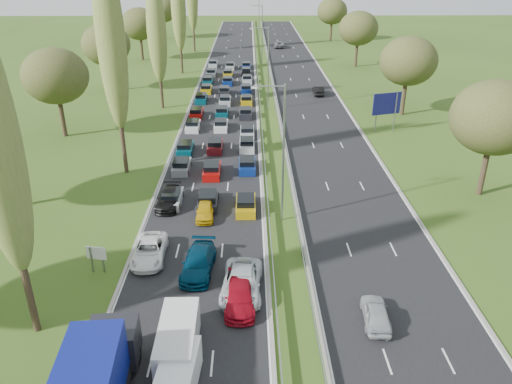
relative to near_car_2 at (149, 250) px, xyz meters
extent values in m
plane|color=#334B17|center=(10.45, 43.07, -0.74)|extent=(260.00, 260.00, 0.00)
cube|color=black|center=(3.70, 45.57, -0.74)|extent=(10.50, 215.00, 0.04)
cube|color=black|center=(17.20, 45.57, -0.74)|extent=(10.50, 215.00, 0.04)
cube|color=gray|center=(9.30, 45.57, -0.19)|extent=(0.06, 215.00, 0.32)
cube|color=gray|center=(11.60, 45.57, -0.19)|extent=(0.06, 215.00, 0.32)
cylinder|color=gray|center=(10.45, 6.07, 5.26)|extent=(0.18, 0.18, 12.00)
cylinder|color=gray|center=(10.45, 41.07, 5.26)|extent=(0.18, 0.18, 12.00)
cylinder|color=gray|center=(10.45, 76.07, 5.26)|extent=(0.18, 0.18, 12.00)
cylinder|color=gray|center=(10.45, 111.07, 5.26)|extent=(0.18, 0.18, 12.00)
cylinder|color=#2D2116|center=(-5.55, -7.93, 2.86)|extent=(0.44, 0.44, 7.20)
cylinder|color=#2D2116|center=(-5.55, 17.07, 3.22)|extent=(0.44, 0.44, 7.92)
ellipsoid|color=olive|center=(-5.55, 17.07, 12.90)|extent=(2.80, 2.80, 17.60)
cylinder|color=#2D2116|center=(-5.55, 42.07, 2.50)|extent=(0.44, 0.44, 6.48)
ellipsoid|color=olive|center=(-5.55, 42.07, 10.42)|extent=(2.80, 2.80, 14.40)
cylinder|color=#2D2116|center=(-5.55, 67.07, 2.86)|extent=(0.44, 0.44, 7.20)
ellipsoid|color=olive|center=(-5.55, 67.07, 11.66)|extent=(2.80, 2.80, 16.00)
cylinder|color=#2D2116|center=(-5.55, 92.07, 3.22)|extent=(0.44, 0.44, 7.92)
cylinder|color=#2D2116|center=(-16.05, 29.07, 1.68)|extent=(0.56, 0.56, 4.84)
ellipsoid|color=#38471E|center=(-16.05, 29.07, 6.96)|extent=(8.00, 8.00, 6.80)
cylinder|color=#2D2116|center=(-16.05, 53.07, 1.68)|extent=(0.56, 0.56, 4.84)
ellipsoid|color=#38471E|center=(-16.05, 53.07, 6.96)|extent=(8.00, 8.00, 6.80)
cylinder|color=#2D2116|center=(-16.05, 81.07, 1.68)|extent=(0.56, 0.56, 4.84)
ellipsoid|color=#38471E|center=(-16.05, 81.07, 6.96)|extent=(8.00, 8.00, 6.80)
cylinder|color=#2D2116|center=(-16.05, 113.07, 1.68)|extent=(0.56, 0.56, 4.84)
ellipsoid|color=#38471E|center=(-16.05, 113.07, 6.96)|extent=(8.00, 8.00, 6.80)
cylinder|color=#2D2116|center=(29.95, 11.07, 1.68)|extent=(0.56, 0.56, 4.84)
ellipsoid|color=#38471E|center=(29.95, 11.07, 6.96)|extent=(8.00, 8.00, 6.80)
cylinder|color=#2D2116|center=(29.95, 38.07, 1.68)|extent=(0.56, 0.56, 4.84)
ellipsoid|color=#38471E|center=(29.95, 38.07, 6.96)|extent=(8.00, 8.00, 6.80)
cylinder|color=#2D2116|center=(29.95, 73.07, 1.68)|extent=(0.56, 0.56, 4.84)
ellipsoid|color=#38471E|center=(29.95, 73.07, 6.96)|extent=(8.00, 8.00, 6.80)
cylinder|color=#2D2116|center=(29.95, 108.07, 1.68)|extent=(0.56, 0.56, 4.84)
ellipsoid|color=#38471E|center=(29.95, 108.07, 6.96)|extent=(8.00, 8.00, 6.80)
cube|color=#B2B7BC|center=(0.40, 9.38, -0.30)|extent=(1.75, 4.00, 0.80)
cube|color=slate|center=(0.34, 17.27, -0.30)|extent=(1.75, 4.00, 0.80)
cube|color=#053F4C|center=(0.11, 22.74, -0.30)|extent=(1.75, 4.00, 0.80)
cube|color=silver|center=(0.14, 31.41, -0.30)|extent=(1.75, 4.00, 0.80)
cube|color=#A50C0A|center=(0.06, 37.21, -0.30)|extent=(1.75, 4.00, 0.80)
cube|color=#053F4C|center=(0.06, 45.41, -0.30)|extent=(1.75, 4.00, 0.80)
cube|color=#BF990C|center=(0.40, 51.52, -0.30)|extent=(1.75, 4.00, 0.80)
cube|color=#053F4C|center=(0.19, 57.85, -0.30)|extent=(1.75, 4.00, 0.80)
cube|color=slate|center=(0.39, 64.46, -0.30)|extent=(1.75, 4.00, 0.80)
cube|color=#B2B7BC|center=(0.17, 73.34, -0.30)|extent=(1.75, 4.00, 0.80)
cube|color=black|center=(3.81, 8.96, -0.30)|extent=(1.75, 4.00, 0.80)
cube|color=#A50C0A|center=(3.69, 16.05, -0.30)|extent=(1.75, 4.00, 0.80)
cube|color=#590F14|center=(3.58, 23.53, -0.30)|extent=(1.75, 4.00, 0.80)
cube|color=silver|center=(3.87, 31.52, -0.30)|extent=(1.75, 4.00, 0.80)
cube|color=#053F4C|center=(3.72, 37.73, -0.30)|extent=(1.75, 4.00, 0.80)
cube|color=#B2B7BC|center=(3.88, 44.12, -0.30)|extent=(1.75, 4.00, 0.80)
cube|color=black|center=(3.52, 50.07, -0.30)|extent=(1.75, 4.00, 0.80)
cube|color=navy|center=(3.79, 57.38, -0.30)|extent=(1.75, 4.00, 0.80)
cube|color=#BF990C|center=(3.61, 63.76, -0.30)|extent=(1.75, 4.00, 0.80)
cube|color=#B2B7BC|center=(3.77, 71.12, -0.30)|extent=(1.75, 4.00, 0.80)
cube|color=#BF990C|center=(7.28, 7.98, -0.30)|extent=(1.75, 4.00, 0.80)
cube|color=navy|center=(7.39, 17.45, -0.30)|extent=(1.75, 4.00, 0.80)
cube|color=silver|center=(7.34, 23.89, -0.30)|extent=(1.75, 4.00, 0.80)
cube|color=#B2B7BC|center=(7.37, 28.71, -0.30)|extent=(1.75, 4.00, 0.80)
cube|color=black|center=(7.13, 37.17, -0.30)|extent=(1.75, 4.00, 0.80)
cube|color=#BF990C|center=(7.22, 44.18, -0.30)|extent=(1.75, 4.00, 0.80)
cube|color=navy|center=(7.13, 51.43, -0.30)|extent=(1.75, 4.00, 0.80)
cube|color=#B2B7BC|center=(7.29, 58.88, -0.30)|extent=(1.75, 4.00, 0.80)
cube|color=black|center=(7.10, 65.58, -0.30)|extent=(1.75, 4.00, 0.80)
cube|color=navy|center=(7.08, 71.33, -0.30)|extent=(1.75, 4.00, 0.80)
imported|color=white|center=(0.00, 0.00, 0.00)|extent=(2.53, 5.23, 1.43)
imported|color=black|center=(0.17, 9.02, -0.01)|extent=(2.14, 4.93, 1.41)
imported|color=#042E49|center=(3.89, -1.78, 0.05)|extent=(2.57, 5.45, 1.54)
imported|color=gold|center=(3.70, 6.64, -0.06)|extent=(1.62, 3.87, 1.31)
imported|color=silver|center=(7.05, -4.34, 0.07)|extent=(3.03, 5.86, 1.58)
imported|color=maroon|center=(6.97, -5.69, -0.01)|extent=(2.00, 4.88, 1.41)
imported|color=white|center=(7.36, -4.38, 0.06)|extent=(2.10, 4.66, 1.55)
imported|color=#9FA5A8|center=(15.53, -7.50, -0.05)|extent=(1.87, 4.03, 1.34)
imported|color=black|center=(19.18, 49.69, 0.02)|extent=(1.60, 4.47, 1.47)
imported|color=slate|center=(15.34, 97.42, 0.05)|extent=(2.71, 5.57, 1.53)
cube|color=black|center=(0.07, -10.88, 0.83)|extent=(2.64, 2.38, 2.20)
cylinder|color=black|center=(0.07, -10.89, -0.22)|extent=(2.27, 1.00, 1.00)
cube|color=silver|center=(3.50, -10.26, 0.38)|extent=(2.09, 5.22, 2.09)
cube|color=black|center=(3.50, -7.96, 0.28)|extent=(2.04, 0.84, 1.67)
cylinder|color=black|center=(2.61, -8.58, -0.36)|extent=(0.26, 0.71, 0.71)
cylinder|color=black|center=(4.38, -11.93, -0.36)|extent=(0.26, 0.71, 0.71)
cube|color=white|center=(3.82, -13.02, 0.26)|extent=(1.86, 4.65, 1.86)
cube|color=black|center=(3.82, -10.97, 0.17)|extent=(1.81, 0.74, 1.49)
cylinder|color=black|center=(3.03, -11.53, -0.40)|extent=(0.23, 0.63, 0.63)
cylinder|color=gray|center=(-3.85, -1.68, 0.31)|extent=(0.16, 0.16, 2.10)
cylinder|color=gray|center=(-3.05, -1.68, 0.31)|extent=(0.16, 0.16, 2.10)
cube|color=silver|center=(-3.45, -1.68, 0.86)|extent=(1.49, 0.40, 1.00)
cylinder|color=gray|center=(24.15, 30.09, 1.86)|extent=(0.16, 0.16, 5.20)
cylinder|color=gray|center=(26.55, 30.09, 1.86)|extent=(0.16, 0.16, 5.20)
cube|color=#121250|center=(25.35, 30.09, 3.06)|extent=(3.85, 1.29, 2.80)
camera|label=1|loc=(7.65, -32.38, 20.20)|focal=35.00mm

